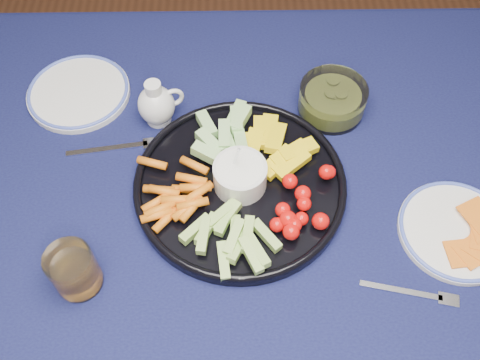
{
  "coord_description": "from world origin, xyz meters",
  "views": [
    {
      "loc": [
        0.03,
        -0.44,
        1.53
      ],
      "look_at": [
        0.03,
        0.06,
        0.77
      ],
      "focal_mm": 40.0,
      "sensor_mm": 36.0,
      "label": 1
    }
  ],
  "objects_px": {
    "crudite_platter": "(239,181)",
    "cheese_plate": "(457,230)",
    "dining_table": "(222,244)",
    "creamer_pitcher": "(157,104)",
    "pickle_bowl": "(332,101)",
    "juice_tumbler": "(75,272)",
    "side_plate_extra": "(79,92)"
  },
  "relations": [
    {
      "from": "dining_table",
      "to": "crudite_platter",
      "type": "height_order",
      "value": "crudite_platter"
    },
    {
      "from": "pickle_bowl",
      "to": "side_plate_extra",
      "type": "distance_m",
      "value": 0.49
    },
    {
      "from": "dining_table",
      "to": "creamer_pitcher",
      "type": "relative_size",
      "value": 17.5
    },
    {
      "from": "crudite_platter",
      "to": "cheese_plate",
      "type": "bearing_deg",
      "value": -14.74
    },
    {
      "from": "dining_table",
      "to": "cheese_plate",
      "type": "distance_m",
      "value": 0.4
    },
    {
      "from": "dining_table",
      "to": "juice_tumbler",
      "type": "bearing_deg",
      "value": -153.99
    },
    {
      "from": "crudite_platter",
      "to": "pickle_bowl",
      "type": "distance_m",
      "value": 0.25
    },
    {
      "from": "crudite_platter",
      "to": "creamer_pitcher",
      "type": "xyz_separation_m",
      "value": [
        -0.15,
        0.16,
        0.02
      ]
    },
    {
      "from": "cheese_plate",
      "to": "dining_table",
      "type": "bearing_deg",
      "value": 175.7
    },
    {
      "from": "cheese_plate",
      "to": "side_plate_extra",
      "type": "distance_m",
      "value": 0.74
    },
    {
      "from": "crudite_platter",
      "to": "creamer_pitcher",
      "type": "bearing_deg",
      "value": 133.29
    },
    {
      "from": "side_plate_extra",
      "to": "dining_table",
      "type": "bearing_deg",
      "value": -45.8
    },
    {
      "from": "dining_table",
      "to": "creamer_pitcher",
      "type": "distance_m",
      "value": 0.28
    },
    {
      "from": "creamer_pitcher",
      "to": "pickle_bowl",
      "type": "relative_size",
      "value": 0.75
    },
    {
      "from": "cheese_plate",
      "to": "juice_tumbler",
      "type": "xyz_separation_m",
      "value": [
        -0.6,
        -0.08,
        0.03
      ]
    },
    {
      "from": "crudite_platter",
      "to": "dining_table",
      "type": "bearing_deg",
      "value": -116.85
    },
    {
      "from": "pickle_bowl",
      "to": "side_plate_extra",
      "type": "xyz_separation_m",
      "value": [
        -0.49,
        0.05,
        -0.02
      ]
    },
    {
      "from": "dining_table",
      "to": "juice_tumbler",
      "type": "xyz_separation_m",
      "value": [
        -0.22,
        -0.11,
        0.12
      ]
    },
    {
      "from": "crudite_platter",
      "to": "juice_tumbler",
      "type": "bearing_deg",
      "value": -145.7
    },
    {
      "from": "pickle_bowl",
      "to": "cheese_plate",
      "type": "distance_m",
      "value": 0.32
    },
    {
      "from": "cheese_plate",
      "to": "side_plate_extra",
      "type": "height_order",
      "value": "cheese_plate"
    },
    {
      "from": "crudite_platter",
      "to": "juice_tumbler",
      "type": "height_order",
      "value": "crudite_platter"
    },
    {
      "from": "pickle_bowl",
      "to": "juice_tumbler",
      "type": "xyz_separation_m",
      "value": [
        -0.43,
        -0.35,
        0.01
      ]
    },
    {
      "from": "creamer_pitcher",
      "to": "juice_tumbler",
      "type": "xyz_separation_m",
      "value": [
        -0.1,
        -0.33,
        -0.0
      ]
    },
    {
      "from": "crudite_platter",
      "to": "pickle_bowl",
      "type": "relative_size",
      "value": 2.88
    },
    {
      "from": "creamer_pitcher",
      "to": "juice_tumbler",
      "type": "relative_size",
      "value": 1.12
    },
    {
      "from": "crudite_platter",
      "to": "side_plate_extra",
      "type": "distance_m",
      "value": 0.38
    },
    {
      "from": "pickle_bowl",
      "to": "side_plate_extra",
      "type": "relative_size",
      "value": 0.64
    },
    {
      "from": "dining_table",
      "to": "pickle_bowl",
      "type": "xyz_separation_m",
      "value": [
        0.21,
        0.24,
        0.11
      ]
    },
    {
      "from": "pickle_bowl",
      "to": "juice_tumbler",
      "type": "distance_m",
      "value": 0.55
    },
    {
      "from": "juice_tumbler",
      "to": "cheese_plate",
      "type": "bearing_deg",
      "value": 7.23
    },
    {
      "from": "cheese_plate",
      "to": "crudite_platter",
      "type": "bearing_deg",
      "value": 165.26
    }
  ]
}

